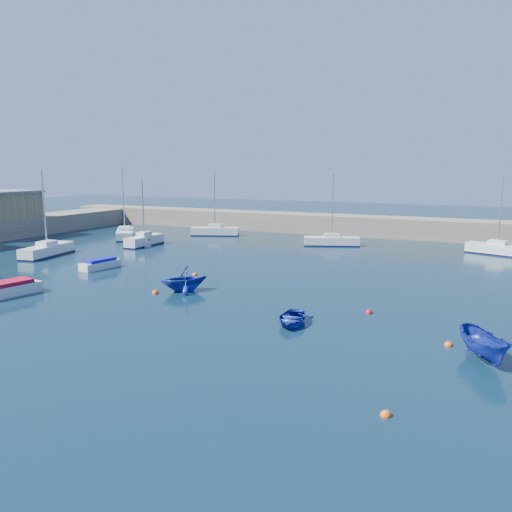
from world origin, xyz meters
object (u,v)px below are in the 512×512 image
at_px(sailboat_3, 144,240).
at_px(motorboat_1, 100,264).
at_px(sailboat_7, 497,249).
at_px(dinghy_right, 484,346).
at_px(sailboat_2, 47,250).
at_px(sailboat_6, 332,241).
at_px(sailboat_4, 125,234).
at_px(motorboat_2, 147,241).
at_px(brick_shed_a, 3,206).
at_px(dinghy_center, 292,318).
at_px(sailboat_5, 215,231).
at_px(motorboat_0, 6,289).
at_px(dinghy_left, 184,279).

bearing_deg(sailboat_3, motorboat_1, -70.57).
xyz_separation_m(sailboat_7, dinghy_right, (-0.85, -32.77, 0.10)).
height_order(sailboat_2, sailboat_6, sailboat_2).
bearing_deg(dinghy_right, sailboat_4, 119.82).
distance_m(sailboat_2, motorboat_2, 11.65).
bearing_deg(sailboat_2, sailboat_7, 15.53).
xyz_separation_m(sailboat_2, sailboat_4, (-1.37, 13.96, -0.02)).
height_order(motorboat_2, dinghy_right, dinghy_right).
relative_size(brick_shed_a, dinghy_center, 2.46).
xyz_separation_m(sailboat_6, dinghy_center, (6.48, -29.93, -0.23)).
height_order(sailboat_7, motorboat_1, sailboat_7).
bearing_deg(sailboat_2, sailboat_5, 59.17).
bearing_deg(sailboat_5, motorboat_0, 163.10).
bearing_deg(motorboat_1, sailboat_3, 119.98).
bearing_deg(dinghy_center, sailboat_7, 60.53).
height_order(motorboat_2, dinghy_center, motorboat_2).
height_order(sailboat_3, motorboat_2, sailboat_3).
relative_size(sailboat_4, motorboat_1, 2.36).
distance_m(motorboat_0, motorboat_1, 10.52).
distance_m(brick_shed_a, dinghy_right, 61.14).
height_order(sailboat_6, dinghy_left, sailboat_6).
bearing_deg(sailboat_2, sailboat_6, 27.36).
distance_m(sailboat_7, motorboat_0, 46.56).
distance_m(sailboat_2, sailboat_4, 14.03).
xyz_separation_m(sailboat_5, dinghy_center, (23.36, -32.00, -0.27)).
distance_m(sailboat_2, sailboat_5, 22.66).
height_order(sailboat_3, sailboat_7, sailboat_7).
distance_m(dinghy_center, dinghy_right, 10.37).
bearing_deg(dinghy_center, sailboat_4, 132.94).
bearing_deg(sailboat_4, brick_shed_a, 164.92).
height_order(sailboat_2, motorboat_1, sailboat_2).
relative_size(sailboat_4, dinghy_right, 2.50).
relative_size(motorboat_2, dinghy_center, 1.46).
bearing_deg(dinghy_left, sailboat_7, 91.90).
distance_m(brick_shed_a, sailboat_2, 18.22).
height_order(brick_shed_a, dinghy_right, brick_shed_a).
bearing_deg(dinghy_right, dinghy_left, 136.09).
bearing_deg(dinghy_center, sailboat_6, 92.29).
height_order(sailboat_2, motorboat_0, sailboat_2).
distance_m(motorboat_1, motorboat_2, 14.55).
xyz_separation_m(brick_shed_a, motorboat_2, (20.61, 2.94, -3.67)).
relative_size(sailboat_3, dinghy_right, 2.09).
distance_m(sailboat_5, dinghy_center, 39.62).
bearing_deg(sailboat_2, brick_shed_a, 143.85).
bearing_deg(sailboat_3, sailboat_7, 14.51).
xyz_separation_m(sailboat_5, motorboat_1, (1.73, -24.09, -0.18)).
height_order(sailboat_4, motorboat_1, sailboat_4).
bearing_deg(sailboat_5, sailboat_2, 138.34).
xyz_separation_m(dinghy_left, dinghy_right, (20.38, -5.50, -0.21)).
relative_size(brick_shed_a, sailboat_2, 0.91).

